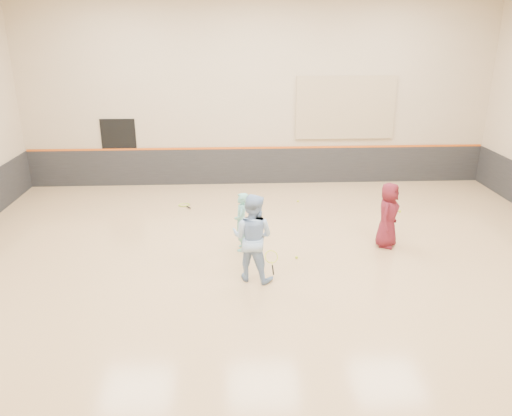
{
  "coord_description": "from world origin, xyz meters",
  "views": [
    {
      "loc": [
        -0.88,
        -10.02,
        4.95
      ],
      "look_at": [
        -0.36,
        0.4,
        1.15
      ],
      "focal_mm": 35.0,
      "sensor_mm": 36.0,
      "label": 1
    }
  ],
  "objects_px": {
    "girl": "(241,222)",
    "instructor": "(253,237)",
    "young_man": "(388,215)",
    "spare_racket": "(184,204)"
  },
  "relations": [
    {
      "from": "young_man",
      "to": "spare_racket",
      "type": "relative_size",
      "value": 2.07
    },
    {
      "from": "spare_racket",
      "to": "young_man",
      "type": "bearing_deg",
      "value": -31.51
    },
    {
      "from": "girl",
      "to": "young_man",
      "type": "xyz_separation_m",
      "value": [
        3.45,
        0.04,
        0.09
      ]
    },
    {
      "from": "girl",
      "to": "instructor",
      "type": "relative_size",
      "value": 0.75
    },
    {
      "from": "young_man",
      "to": "spare_racket",
      "type": "xyz_separation_m",
      "value": [
        -5.08,
        3.12,
        -0.73
      ]
    },
    {
      "from": "girl",
      "to": "spare_racket",
      "type": "xyz_separation_m",
      "value": [
        -1.63,
        3.16,
        -0.65
      ]
    },
    {
      "from": "girl",
      "to": "instructor",
      "type": "xyz_separation_m",
      "value": [
        0.19,
        -1.46,
        0.23
      ]
    },
    {
      "from": "young_man",
      "to": "spare_racket",
      "type": "height_order",
      "value": "young_man"
    },
    {
      "from": "spare_racket",
      "to": "instructor",
      "type": "bearing_deg",
      "value": -68.48
    },
    {
      "from": "girl",
      "to": "young_man",
      "type": "bearing_deg",
      "value": 97.43
    }
  ]
}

